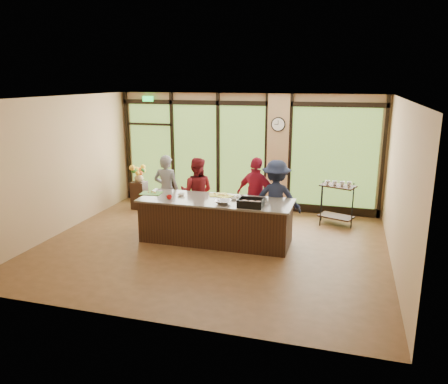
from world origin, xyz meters
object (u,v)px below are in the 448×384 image
Objects in this scene: cook_right at (276,199)px; roasting_pan at (251,204)px; cook_left at (167,190)px; bar_cart at (337,199)px; island_base at (216,221)px; flower_stand at (140,195)px.

roasting_pan is at bearing 67.90° from cook_right.
cook_left reaches higher than bar_cart.
bar_cart reaches higher than island_base.
island_base is at bearing 27.90° from cook_right.
cook_right reaches higher than cook_left.
cook_left is at bearing -143.87° from bar_cart.
flower_stand is at bearing -158.36° from bar_cart.
roasting_pan is at bearing -20.12° from island_base.
bar_cart is (2.41, 1.85, 0.19)m from island_base.
roasting_pan is 0.46× the size of bar_cart.
cook_right is 3.99m from flower_stand.
cook_left is at bearing 151.36° from island_base.
cook_right reaches higher than roasting_pan.
cook_left reaches higher than flower_stand.
cook_left is at bearing -39.39° from flower_stand.
bar_cart is (1.26, 1.14, -0.21)m from cook_right.
island_base is 6.34× the size of roasting_pan.
cook_left reaches higher than roasting_pan.
bar_cart is (5.07, 0.07, 0.27)m from flower_stand.
bar_cart reaches higher than roasting_pan.
island_base is 1.41m from cook_right.
flower_stand is at bearing -19.41° from cook_right.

